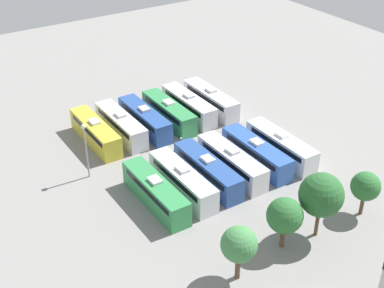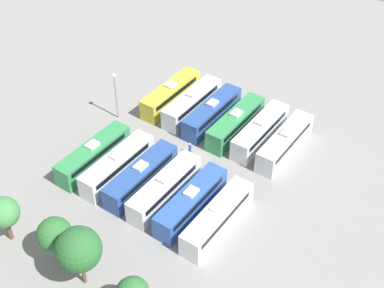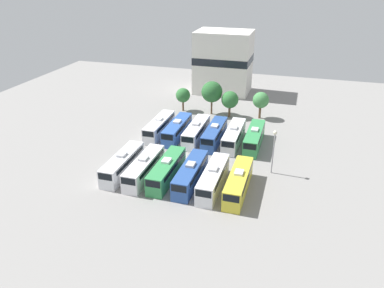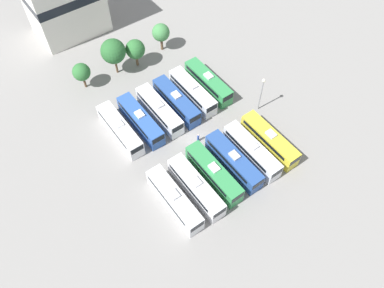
# 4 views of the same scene
# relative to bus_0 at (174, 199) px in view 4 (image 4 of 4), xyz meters

# --- Properties ---
(ground_plane) EXTENTS (117.06, 117.06, 0.00)m
(ground_plane) POSITION_rel_bus_0_xyz_m (9.26, 7.74, -1.65)
(ground_plane) COLOR gray
(bus_0) EXTENTS (2.55, 11.18, 3.37)m
(bus_0) POSITION_rel_bus_0_xyz_m (0.00, 0.00, 0.00)
(bus_0) COLOR silver
(bus_0) RESTS_ON ground_plane
(bus_1) EXTENTS (2.55, 11.18, 3.37)m
(bus_1) POSITION_rel_bus_0_xyz_m (3.73, -0.21, 0.00)
(bus_1) COLOR silver
(bus_1) RESTS_ON ground_plane
(bus_2) EXTENTS (2.55, 11.18, 3.37)m
(bus_2) POSITION_rel_bus_0_xyz_m (7.30, 0.12, 0.00)
(bus_2) COLOR #338C4C
(bus_2) RESTS_ON ground_plane
(bus_3) EXTENTS (2.55, 11.18, 3.37)m
(bus_3) POSITION_rel_bus_0_xyz_m (11.13, 0.03, 0.00)
(bus_3) COLOR #284C93
(bus_3) RESTS_ON ground_plane
(bus_4) EXTENTS (2.55, 11.18, 3.37)m
(bus_4) POSITION_rel_bus_0_xyz_m (14.66, -0.23, 0.00)
(bus_4) COLOR silver
(bus_4) RESTS_ON ground_plane
(bus_5) EXTENTS (2.55, 11.18, 3.37)m
(bus_5) POSITION_rel_bus_0_xyz_m (18.39, -0.27, 0.00)
(bus_5) COLOR gold
(bus_5) RESTS_ON ground_plane
(bus_6) EXTENTS (2.55, 11.18, 3.37)m
(bus_6) POSITION_rel_bus_0_xyz_m (0.03, 15.74, 0.00)
(bus_6) COLOR white
(bus_6) RESTS_ON ground_plane
(bus_7) EXTENTS (2.55, 11.18, 3.37)m
(bus_7) POSITION_rel_bus_0_xyz_m (3.78, 15.44, 0.00)
(bus_7) COLOR #2D56A8
(bus_7) RESTS_ON ground_plane
(bus_8) EXTENTS (2.55, 11.18, 3.37)m
(bus_8) POSITION_rel_bus_0_xyz_m (7.55, 15.43, 0.00)
(bus_8) COLOR silver
(bus_8) RESTS_ON ground_plane
(bus_9) EXTENTS (2.55, 11.18, 3.37)m
(bus_9) POSITION_rel_bus_0_xyz_m (11.06, 15.41, 0.00)
(bus_9) COLOR #284C93
(bus_9) RESTS_ON ground_plane
(bus_10) EXTENTS (2.55, 11.18, 3.37)m
(bus_10) POSITION_rel_bus_0_xyz_m (14.66, 15.56, 0.00)
(bus_10) COLOR silver
(bus_10) RESTS_ON ground_plane
(bus_11) EXTENTS (2.55, 11.18, 3.37)m
(bus_11) POSITION_rel_bus_0_xyz_m (18.35, 15.80, 0.00)
(bus_11) COLOR #338C4C
(bus_11) RESTS_ON ground_plane
(worker_person) EXTENTS (0.36, 0.36, 1.75)m
(worker_person) POSITION_rel_bus_0_xyz_m (9.73, 7.25, -0.84)
(worker_person) COLOR navy
(worker_person) RESTS_ON ground_plane
(light_pole) EXTENTS (0.60, 0.60, 7.24)m
(light_pole) POSITION_rel_bus_0_xyz_m (22.45, 6.65, 3.30)
(light_pole) COLOR gray
(light_pole) RESTS_ON ground_plane
(tree_0) EXTENTS (3.20, 3.20, 5.24)m
(tree_0) POSITION_rel_bus_0_xyz_m (0.41, 29.48, 1.96)
(tree_0) COLOR brown
(tree_0) RESTS_ON ground_plane
(tree_1) EXTENTS (4.56, 4.56, 7.35)m
(tree_1) POSITION_rel_bus_0_xyz_m (7.04, 29.36, 3.40)
(tree_1) COLOR brown
(tree_1) RESTS_ON ground_plane
(tree_2) EXTENTS (3.67, 3.67, 5.71)m
(tree_2) POSITION_rel_bus_0_xyz_m (11.16, 28.79, 2.19)
(tree_2) COLOR brown
(tree_2) RESTS_ON ground_plane
(tree_3) EXTENTS (3.43, 3.43, 5.77)m
(tree_3) POSITION_rel_bus_0_xyz_m (17.57, 29.85, 2.35)
(tree_3) COLOR brown
(tree_3) RESTS_ON ground_plane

